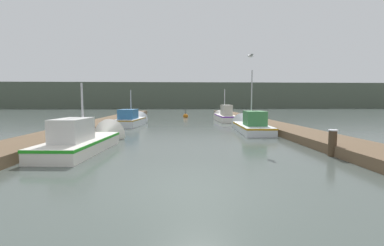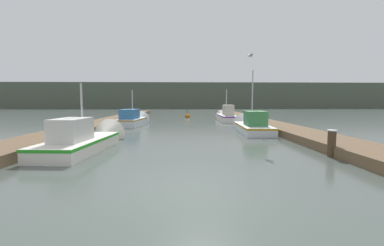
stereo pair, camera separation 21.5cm
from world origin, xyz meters
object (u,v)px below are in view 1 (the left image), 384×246
fishing_boat_0 (89,139)px  fishing_boat_1 (250,125)px  channel_buoy (186,116)px  fishing_boat_3 (224,116)px  fishing_boat_2 (132,120)px  mooring_piling_0 (263,124)px  mooring_piling_1 (332,143)px  seagull_lead (250,56)px

fishing_boat_0 → fishing_boat_1: size_ratio=1.01×
channel_buoy → fishing_boat_3: bearing=-53.2°
fishing_boat_2 → mooring_piling_0: 10.62m
fishing_boat_0 → fishing_boat_2: fishing_boat_2 is taller
fishing_boat_0 → mooring_piling_0: size_ratio=6.00×
mooring_piling_1 → fishing_boat_0: bearing=167.8°
fishing_boat_1 → fishing_boat_3: bearing=94.2°
seagull_lead → channel_buoy: bearing=3.4°
fishing_boat_3 → channel_buoy: fishing_boat_3 is taller
fishing_boat_1 → mooring_piling_0: (0.83, -0.24, 0.09)m
mooring_piling_0 → seagull_lead: (-2.09, -4.11, 3.72)m
fishing_boat_2 → seagull_lead: (7.39, -8.91, 3.77)m
fishing_boat_3 → mooring_piling_0: (1.05, -9.00, 0.01)m
fishing_boat_1 → fishing_boat_3: size_ratio=0.95×
mooring_piling_0 → mooring_piling_1: 7.54m
fishing_boat_1 → seagull_lead: 5.92m
fishing_boat_2 → channel_buoy: 10.37m
fishing_boat_3 → channel_buoy: 6.34m
mooring_piling_1 → seagull_lead: 5.51m
fishing_boat_0 → mooring_piling_1: (9.57, -2.07, 0.11)m
fishing_boat_2 → fishing_boat_3: size_ratio=0.86×
channel_buoy → fishing_boat_0: bearing=-103.3°
fishing_boat_3 → seagull_lead: bearing=-94.8°
fishing_boat_1 → fishing_boat_3: fishing_boat_1 is taller
fishing_boat_3 → channel_buoy: size_ratio=5.54×
mooring_piling_0 → channel_buoy: bearing=109.0°
fishing_boat_3 → channel_buoy: (-3.80, 5.07, -0.32)m
fishing_boat_0 → mooring_piling_0: (9.46, 5.47, 0.11)m
fishing_boat_1 → fishing_boat_3: 8.76m
fishing_boat_2 → mooring_piling_1: (9.58, -12.34, 0.05)m
fishing_boat_2 → fishing_boat_3: fishing_boat_3 is taller
fishing_boat_3 → mooring_piling_1: (1.15, -16.54, 0.01)m
fishing_boat_1 → fishing_boat_2: 9.77m
fishing_boat_0 → seagull_lead: bearing=14.5°
mooring_piling_0 → seagull_lead: bearing=-116.9°
fishing_boat_3 → mooring_piling_0: 9.06m
fishing_boat_0 → channel_buoy: size_ratio=5.33×
fishing_boat_1 → mooring_piling_0: bearing=-13.5°
channel_buoy → seagull_lead: bearing=-81.4°
fishing_boat_0 → mooring_piling_0: bearing=34.1°
fishing_boat_1 → mooring_piling_1: size_ratio=5.88×
fishing_boat_1 → mooring_piling_1: fishing_boat_1 is taller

